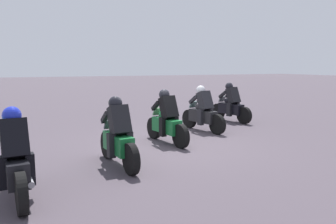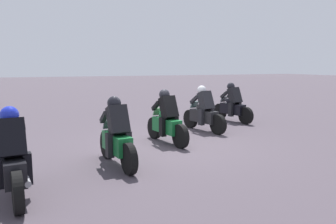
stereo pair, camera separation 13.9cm
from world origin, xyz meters
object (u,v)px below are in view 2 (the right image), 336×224
at_px(rider_lane_b, 204,112).
at_px(rider_lane_e, 13,161).
at_px(rider_lane_a, 233,106).
at_px(rider_lane_c, 167,121).
at_px(rider_lane_d, 117,137).

height_order(rider_lane_b, rider_lane_e, same).
height_order(rider_lane_a, rider_lane_c, same).
xyz_separation_m(rider_lane_b, rider_lane_d, (-2.64, 3.64, 0.00)).
xyz_separation_m(rider_lane_b, rider_lane_e, (-3.73, 5.66, 0.00)).
bearing_deg(rider_lane_d, rider_lane_c, -54.86).
relative_size(rider_lane_d, rider_lane_e, 1.00).
relative_size(rider_lane_a, rider_lane_b, 1.00).
bearing_deg(rider_lane_b, rider_lane_d, 114.95).
relative_size(rider_lane_a, rider_lane_c, 1.00).
relative_size(rider_lane_c, rider_lane_d, 1.00).
bearing_deg(rider_lane_e, rider_lane_a, -61.98).
height_order(rider_lane_b, rider_lane_d, same).
distance_m(rider_lane_a, rider_lane_c, 4.44).
distance_m(rider_lane_a, rider_lane_d, 6.81).
height_order(rider_lane_a, rider_lane_d, same).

